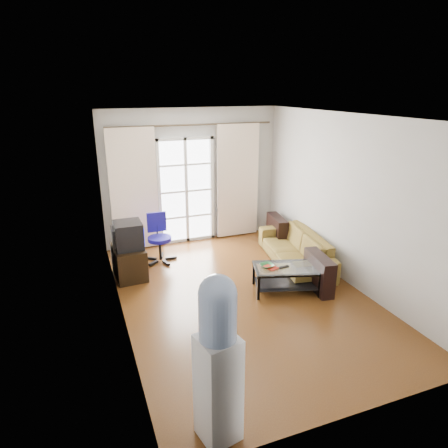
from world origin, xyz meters
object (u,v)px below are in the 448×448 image
(coffee_table, at_px, (286,275))
(water_cooler, at_px, (218,358))
(sofa, at_px, (295,248))
(crt_tv, at_px, (127,235))
(task_chair, at_px, (160,247))
(tv_stand, at_px, (129,262))

(coffee_table, xyz_separation_m, water_cooler, (-1.95, -2.24, 0.60))
(sofa, xyz_separation_m, coffee_table, (-0.67, -0.86, -0.03))
(coffee_table, relative_size, water_cooler, 0.69)
(crt_tv, distance_m, water_cooler, 3.63)
(task_chair, bearing_deg, coffee_table, -49.05)
(sofa, relative_size, water_cooler, 1.27)
(sofa, bearing_deg, water_cooler, -31.36)
(sofa, relative_size, task_chair, 2.35)
(sofa, height_order, task_chair, task_chair)
(coffee_table, bearing_deg, water_cooler, -131.01)
(tv_stand, relative_size, task_chair, 0.81)
(tv_stand, bearing_deg, sofa, -13.60)
(crt_tv, relative_size, water_cooler, 0.30)
(task_chair, height_order, water_cooler, water_cooler)
(task_chair, bearing_deg, crt_tv, -142.10)
(crt_tv, relative_size, task_chair, 0.56)
(task_chair, relative_size, water_cooler, 0.54)
(coffee_table, xyz_separation_m, task_chair, (-1.61, 1.86, 0.00))
(sofa, height_order, tv_stand, sofa)
(water_cooler, bearing_deg, crt_tv, 82.39)
(coffee_table, height_order, tv_stand, tv_stand)
(coffee_table, distance_m, crt_tv, 2.66)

